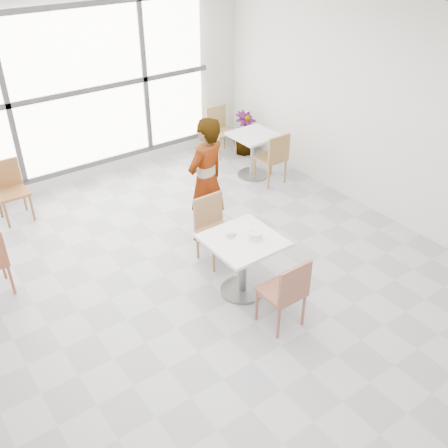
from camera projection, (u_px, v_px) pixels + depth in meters
floor at (210, 282)px, 6.26m from camera, size 7.00×7.00×0.00m
ceiling at (205, 25)px, 4.66m from camera, size 7.00×7.00×0.00m
wall_back at (79, 90)px, 7.85m from camera, size 6.00×0.00×6.00m
wall_right at (389, 114)px, 6.95m from camera, size 0.00×7.00×7.00m
window at (81, 91)px, 7.81m from camera, size 4.60×0.07×2.52m
main_table at (243, 256)px, 5.84m from camera, size 0.80×0.80×0.75m
chair_near at (287, 290)px, 5.35m from camera, size 0.42×0.42×0.87m
chair_far at (213, 224)px, 6.45m from camera, size 0.42×0.42×0.87m
oatmeal_bowl at (255, 235)px, 5.72m from camera, size 0.21×0.21×0.09m
coffee_cup at (230, 235)px, 5.74m from camera, size 0.16×0.13×0.07m
person at (206, 181)px, 6.66m from camera, size 0.71×0.56×1.73m
bg_table_right at (254, 149)px, 8.46m from camera, size 0.70×0.70×0.75m
bg_chair_left_far at (9, 186)px, 7.31m from camera, size 0.42×0.42×0.87m
bg_chair_right_near at (274, 156)px, 8.20m from camera, size 0.42×0.42×0.87m
bg_chair_right_far at (219, 127)px, 9.23m from camera, size 0.42×0.42×0.87m
plant_right at (245, 133)px, 9.29m from camera, size 0.51×0.51×0.78m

